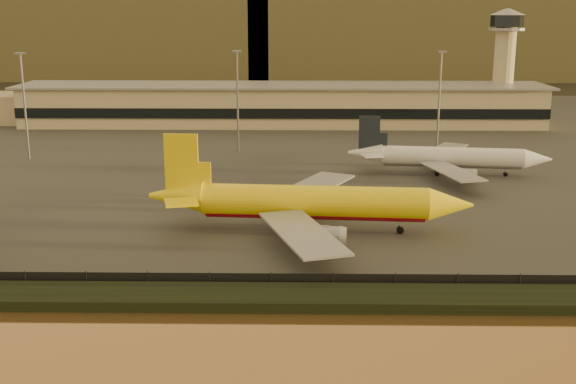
% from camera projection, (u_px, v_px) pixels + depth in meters
% --- Properties ---
extents(ground, '(900.00, 900.00, 0.00)m').
position_uv_depth(ground, '(261.00, 257.00, 106.08)').
color(ground, black).
rests_on(ground, ground).
extents(embankment, '(320.00, 7.00, 1.40)m').
position_uv_depth(embankment, '(254.00, 298.00, 89.43)').
color(embankment, black).
rests_on(embankment, ground).
extents(tarmac, '(320.00, 220.00, 0.20)m').
position_uv_depth(tarmac, '(279.00, 142.00, 198.12)').
color(tarmac, '#2D2D2D').
rests_on(tarmac, ground).
extents(perimeter_fence, '(300.00, 0.05, 2.20)m').
position_uv_depth(perimeter_fence, '(256.00, 281.00, 93.16)').
color(perimeter_fence, black).
rests_on(perimeter_fence, tarmac).
extents(terminal_building, '(202.00, 25.00, 12.60)m').
position_uv_depth(terminal_building, '(236.00, 105.00, 226.45)').
color(terminal_building, tan).
rests_on(terminal_building, tarmac).
extents(control_tower, '(11.20, 11.20, 35.50)m').
position_uv_depth(control_tower, '(505.00, 54.00, 226.59)').
color(control_tower, tan).
rests_on(control_tower, tarmac).
extents(apron_light_masts, '(152.20, 12.20, 25.40)m').
position_uv_depth(apron_light_masts, '(339.00, 93.00, 174.66)').
color(apron_light_masts, slate).
rests_on(apron_light_masts, tarmac).
extents(distant_hills, '(470.00, 160.00, 70.00)m').
position_uv_depth(distant_hills, '(256.00, 16.00, 428.21)').
color(distant_hills, brown).
rests_on(distant_hills, ground).
extents(dhl_cargo_jet, '(52.81, 51.61, 15.77)m').
position_uv_depth(dhl_cargo_jet, '(309.00, 203.00, 116.89)').
color(dhl_cargo_jet, yellow).
rests_on(dhl_cargo_jet, tarmac).
extents(white_narrowbody_jet, '(43.91, 42.55, 12.61)m').
position_uv_depth(white_narrowbody_jet, '(448.00, 158.00, 157.44)').
color(white_narrowbody_jet, white).
rests_on(white_narrowbody_jet, tarmac).
extents(gse_vehicle_yellow, '(4.90, 2.92, 2.06)m').
position_uv_depth(gse_vehicle_yellow, '(284.00, 193.00, 138.08)').
color(gse_vehicle_yellow, yellow).
rests_on(gse_vehicle_yellow, tarmac).
extents(gse_vehicle_white, '(4.53, 3.27, 1.86)m').
position_uv_depth(gse_vehicle_white, '(235.00, 199.00, 134.42)').
color(gse_vehicle_white, white).
rests_on(gse_vehicle_white, tarmac).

